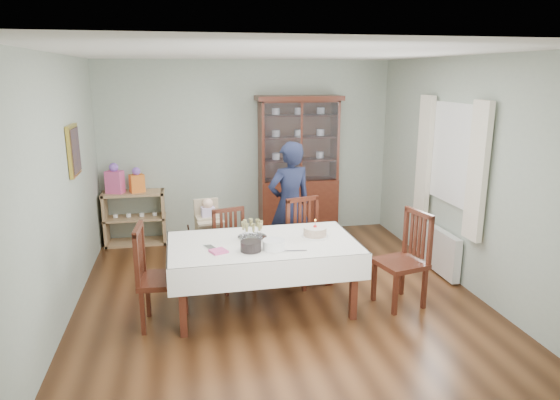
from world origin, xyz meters
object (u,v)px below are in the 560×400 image
object	(u,v)px
china_cabinet	(298,165)
champagne_tray	(252,233)
chair_far_left	(234,265)
gift_bag_orange	(137,181)
sideboard	(135,218)
chair_end_right	(401,278)
woman	(290,205)
high_chair	(209,242)
birthday_cake	(315,232)
dining_table	(263,275)
chair_far_right	(309,258)
chair_end_left	(162,296)
gift_bag_pink	(115,180)

from	to	relation	value
china_cabinet	champagne_tray	xyz separation A→B (m)	(-1.06, -2.32, -0.30)
chair_far_left	gift_bag_orange	bearing A→B (deg)	108.90
sideboard	chair_end_right	xyz separation A→B (m)	(3.04, -2.69, -0.09)
woman	high_chair	world-z (taller)	woman
chair_far_left	birthday_cake	distance (m)	1.14
champagne_tray	birthday_cake	bearing A→B (deg)	-7.19
chair_far_left	chair_end_right	world-z (taller)	chair_end_right
high_chair	champagne_tray	xyz separation A→B (m)	(0.42, -1.10, 0.45)
dining_table	china_cabinet	size ratio (longest dim) A/B	0.93
china_cabinet	chair_far_left	size ratio (longest dim) A/B	2.32
chair_far_right	chair_end_left	size ratio (longest dim) A/B	0.98
birthday_cake	chair_far_right	bearing A→B (deg)	81.51
gift_bag_pink	woman	bearing A→B (deg)	-29.05
chair_far_right	gift_bag_orange	size ratio (longest dim) A/B	2.77
birthday_cake	gift_bag_orange	world-z (taller)	gift_bag_orange
chair_far_left	chair_far_right	bearing A→B (deg)	-16.40
champagne_tray	dining_table	bearing A→B (deg)	-57.72
dining_table	champagne_tray	world-z (taller)	champagne_tray
chair_end_left	gift_bag_pink	bearing A→B (deg)	19.51
china_cabinet	high_chair	xyz separation A→B (m)	(-1.47, -1.21, -0.75)
sideboard	gift_bag_pink	distance (m)	0.65
china_cabinet	chair_far_right	distance (m)	2.07
chair_end_left	high_chair	world-z (taller)	chair_end_left
chair_far_left	chair_end_left	world-z (taller)	chair_end_left
chair_end_left	chair_end_right	xyz separation A→B (m)	(2.57, -0.03, -0.00)
gift_bag_orange	sideboard	bearing A→B (deg)	163.53
chair_end_left	chair_end_right	bearing A→B (deg)	-86.42
gift_bag_orange	high_chair	bearing A→B (deg)	-51.69
chair_end_right	high_chair	bearing A→B (deg)	-138.77
chair_end_left	woman	xyz separation A→B (m)	(1.61, 1.34, 0.52)
high_chair	chair_far_right	bearing A→B (deg)	-37.08
chair_far_left	birthday_cake	bearing A→B (deg)	-48.05
chair_far_right	high_chair	xyz separation A→B (m)	(-1.18, 0.67, 0.07)
chair_far_left	champagne_tray	world-z (taller)	champagne_tray
sideboard	high_chair	xyz separation A→B (m)	(1.03, -1.23, -0.03)
dining_table	gift_bag_pink	bearing A→B (deg)	125.80
chair_end_right	woman	size ratio (longest dim) A/B	0.63
sideboard	gift_bag_orange	xyz separation A→B (m)	(0.07, -0.02, 0.57)
china_cabinet	chair_far_right	size ratio (longest dim) A/B	2.11
dining_table	birthday_cake	distance (m)	0.73
china_cabinet	woman	distance (m)	1.39
woman	gift_bag_pink	distance (m)	2.66
chair_end_left	gift_bag_orange	bearing A→B (deg)	13.06
chair_far_left	woman	distance (m)	1.12
woman	gift_bag_pink	xyz separation A→B (m)	(-2.32, 1.29, 0.16)
dining_table	chair_far_right	world-z (taller)	chair_far_right
champagne_tray	woman	bearing A→B (deg)	58.11
china_cabinet	sideboard	world-z (taller)	china_cabinet
chair_end_right	china_cabinet	bearing A→B (deg)	178.53
chair_far_right	gift_bag_pink	bearing A→B (deg)	127.16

